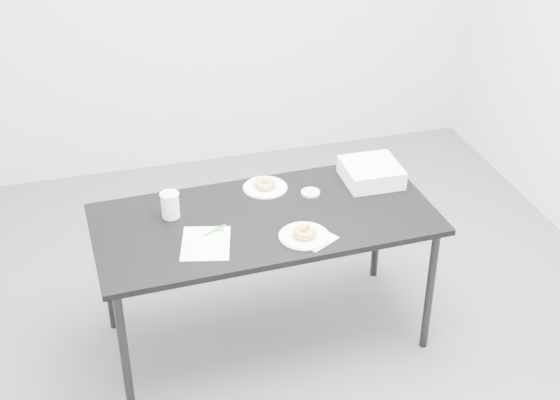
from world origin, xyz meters
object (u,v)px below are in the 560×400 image
object	(u,v)px
scorecard	(206,243)
plate_near	(304,236)
table	(265,227)
plate_far	(265,188)
donut_near	(304,232)
bakery_box	(371,172)
donut_far	(265,184)
pen	(215,230)
coffee_cup	(170,205)

from	to	relation	value
scorecard	plate_near	size ratio (longest dim) A/B	1.17
table	plate_far	size ratio (longest dim) A/B	7.35
table	donut_near	bearing A→B (deg)	-61.40
plate_far	table	bearing A→B (deg)	-105.12
scorecard	bakery_box	xyz separation A→B (m)	(0.88, 0.32, 0.04)
donut_far	bakery_box	bearing A→B (deg)	-7.42
table	donut_near	distance (m)	0.25
scorecard	pen	distance (m)	0.10
scorecard	plate_near	world-z (taller)	plate_near
donut_far	coffee_cup	world-z (taller)	coffee_cup
table	bakery_box	xyz separation A→B (m)	(0.58, 0.18, 0.10)
donut_near	scorecard	bearing A→B (deg)	170.69
plate_near	coffee_cup	world-z (taller)	coffee_cup
table	scorecard	size ratio (longest dim) A/B	6.03
scorecard	plate_far	size ratio (longest dim) A/B	1.22
plate_near	bakery_box	bearing A→B (deg)	40.07
donut_far	plate_near	bearing A→B (deg)	-83.02
donut_near	bakery_box	distance (m)	0.60
table	coffee_cup	bearing A→B (deg)	161.89
scorecard	donut_near	world-z (taller)	donut_near
plate_near	scorecard	bearing A→B (deg)	170.69
coffee_cup	table	bearing A→B (deg)	-16.04
table	plate_far	distance (m)	0.26
plate_far	donut_far	xyz separation A→B (m)	(0.00, 0.00, 0.02)
donut_far	bakery_box	xyz separation A→B (m)	(0.52, -0.07, 0.02)
donut_near	table	bearing A→B (deg)	120.67
coffee_cup	bakery_box	size ratio (longest dim) A/B	0.46
scorecard	coffee_cup	bearing A→B (deg)	127.37
plate_near	bakery_box	size ratio (longest dim) A/B	0.84
pen	donut_near	xyz separation A→B (m)	(0.37, -0.15, 0.02)
table	plate_far	xyz separation A→B (m)	(0.07, 0.25, 0.06)
plate_near	bakery_box	distance (m)	0.60
scorecard	pen	world-z (taller)	pen
plate_near	plate_far	xyz separation A→B (m)	(-0.06, 0.46, -0.00)
donut_near	donut_far	bearing A→B (deg)	96.98
scorecard	donut_far	size ratio (longest dim) A/B	2.60
coffee_cup	bakery_box	distance (m)	1.00
pen	donut_near	bearing A→B (deg)	-51.51
plate_far	coffee_cup	xyz separation A→B (m)	(-0.48, -0.13, 0.06)
scorecard	donut_far	world-z (taller)	donut_far
plate_near	coffee_cup	xyz separation A→B (m)	(-0.53, 0.33, 0.06)
donut_near	donut_far	world-z (taller)	donut_near
donut_far	bakery_box	distance (m)	0.52
scorecard	plate_near	xyz separation A→B (m)	(0.42, -0.07, 0.00)
donut_far	coffee_cup	bearing A→B (deg)	-164.68
scorecard	bakery_box	size ratio (longest dim) A/B	0.98
coffee_cup	pen	bearing A→B (deg)	-46.04
bakery_box	scorecard	bearing A→B (deg)	-159.07
scorecard	plate_near	distance (m)	0.43
donut_near	coffee_cup	world-z (taller)	coffee_cup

